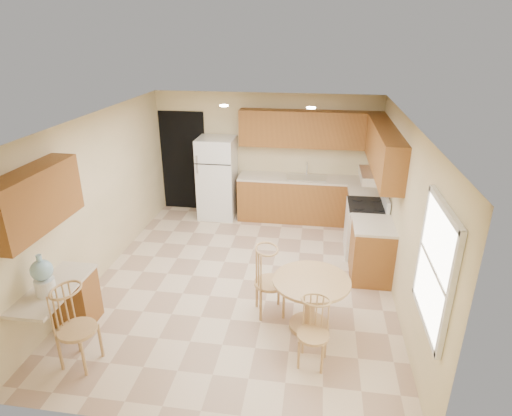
# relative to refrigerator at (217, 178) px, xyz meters

# --- Properties ---
(floor) EXTENTS (5.50, 5.50, 0.00)m
(floor) POSITION_rel_refrigerator_xyz_m (0.95, -2.40, -0.83)
(floor) COLOR beige
(floor) RESTS_ON ground
(ceiling) EXTENTS (4.50, 5.50, 0.02)m
(ceiling) POSITION_rel_refrigerator_xyz_m (0.95, -2.40, 1.67)
(ceiling) COLOR white
(ceiling) RESTS_ON wall_back
(wall_back) EXTENTS (4.50, 0.02, 2.50)m
(wall_back) POSITION_rel_refrigerator_xyz_m (0.95, 0.35, 0.42)
(wall_back) COLOR beige
(wall_back) RESTS_ON floor
(wall_front) EXTENTS (4.50, 0.02, 2.50)m
(wall_front) POSITION_rel_refrigerator_xyz_m (0.95, -5.15, 0.42)
(wall_front) COLOR beige
(wall_front) RESTS_ON floor
(wall_left) EXTENTS (0.02, 5.50, 2.50)m
(wall_left) POSITION_rel_refrigerator_xyz_m (-1.30, -2.40, 0.42)
(wall_left) COLOR beige
(wall_left) RESTS_ON floor
(wall_right) EXTENTS (0.02, 5.50, 2.50)m
(wall_right) POSITION_rel_refrigerator_xyz_m (3.20, -2.40, 0.42)
(wall_right) COLOR beige
(wall_right) RESTS_ON floor
(doorway) EXTENTS (0.90, 0.02, 2.10)m
(doorway) POSITION_rel_refrigerator_xyz_m (-0.80, 0.34, 0.22)
(doorway) COLOR black
(doorway) RESTS_ON floor
(base_cab_back) EXTENTS (2.75, 0.60, 0.87)m
(base_cab_back) POSITION_rel_refrigerator_xyz_m (1.83, 0.05, -0.39)
(base_cab_back) COLOR #925925
(base_cab_back) RESTS_ON floor
(counter_back) EXTENTS (2.75, 0.63, 0.04)m
(counter_back) POSITION_rel_refrigerator_xyz_m (1.83, 0.05, 0.06)
(counter_back) COLOR beige
(counter_back) RESTS_ON base_cab_back
(base_cab_right_a) EXTENTS (0.60, 0.59, 0.87)m
(base_cab_right_a) POSITION_rel_refrigerator_xyz_m (2.90, -0.54, -0.39)
(base_cab_right_a) COLOR #925925
(base_cab_right_a) RESTS_ON floor
(counter_right_a) EXTENTS (0.63, 0.59, 0.04)m
(counter_right_a) POSITION_rel_refrigerator_xyz_m (2.90, -0.54, 0.06)
(counter_right_a) COLOR beige
(counter_right_a) RESTS_ON base_cab_right_a
(base_cab_right_b) EXTENTS (0.60, 0.80, 0.87)m
(base_cab_right_b) POSITION_rel_refrigerator_xyz_m (2.90, -2.00, -0.39)
(base_cab_right_b) COLOR #925925
(base_cab_right_b) RESTS_ON floor
(counter_right_b) EXTENTS (0.63, 0.80, 0.04)m
(counter_right_b) POSITION_rel_refrigerator_xyz_m (2.90, -2.00, 0.06)
(counter_right_b) COLOR beige
(counter_right_b) RESTS_ON base_cab_right_b
(upper_cab_back) EXTENTS (2.75, 0.33, 0.70)m
(upper_cab_back) POSITION_rel_refrigerator_xyz_m (1.83, 0.19, 1.02)
(upper_cab_back) COLOR #925925
(upper_cab_back) RESTS_ON wall_back
(upper_cab_right) EXTENTS (0.33, 2.42, 0.70)m
(upper_cab_right) POSITION_rel_refrigerator_xyz_m (3.04, -1.19, 1.02)
(upper_cab_right) COLOR #925925
(upper_cab_right) RESTS_ON wall_right
(upper_cab_left) EXTENTS (0.33, 1.40, 0.70)m
(upper_cab_left) POSITION_rel_refrigerator_xyz_m (-1.13, -4.00, 1.02)
(upper_cab_left) COLOR #925925
(upper_cab_left) RESTS_ON wall_left
(sink) EXTENTS (0.78, 0.44, 0.01)m
(sink) POSITION_rel_refrigerator_xyz_m (1.80, 0.05, 0.08)
(sink) COLOR silver
(sink) RESTS_ON counter_back
(range_hood) EXTENTS (0.50, 0.76, 0.14)m
(range_hood) POSITION_rel_refrigerator_xyz_m (2.95, -1.22, 0.59)
(range_hood) COLOR silver
(range_hood) RESTS_ON upper_cab_right
(desk_pedestal) EXTENTS (0.48, 0.42, 0.72)m
(desk_pedestal) POSITION_rel_refrigerator_xyz_m (-1.05, -3.72, -0.47)
(desk_pedestal) COLOR #925925
(desk_pedestal) RESTS_ON floor
(desk_top) EXTENTS (0.50, 1.20, 0.04)m
(desk_top) POSITION_rel_refrigerator_xyz_m (-1.05, -4.10, -0.08)
(desk_top) COLOR beige
(desk_top) RESTS_ON desk_pedestal
(window) EXTENTS (0.06, 1.12, 1.30)m
(window) POSITION_rel_refrigerator_xyz_m (3.18, -4.25, 0.67)
(window) COLOR white
(window) RESTS_ON wall_right
(can_light_a) EXTENTS (0.14, 0.14, 0.02)m
(can_light_a) POSITION_rel_refrigerator_xyz_m (0.45, -1.20, 1.66)
(can_light_a) COLOR white
(can_light_a) RESTS_ON ceiling
(can_light_b) EXTENTS (0.14, 0.14, 0.02)m
(can_light_b) POSITION_rel_refrigerator_xyz_m (1.85, -1.20, 1.66)
(can_light_b) COLOR white
(can_light_b) RESTS_ON ceiling
(refrigerator) EXTENTS (0.73, 0.71, 1.66)m
(refrigerator) POSITION_rel_refrigerator_xyz_m (0.00, 0.00, 0.00)
(refrigerator) COLOR white
(refrigerator) RESTS_ON floor
(stove) EXTENTS (0.65, 0.76, 1.09)m
(stove) POSITION_rel_refrigerator_xyz_m (2.88, -1.22, -0.36)
(stove) COLOR white
(stove) RESTS_ON floor
(dining_table) EXTENTS (0.98, 0.98, 0.73)m
(dining_table) POSITION_rel_refrigerator_xyz_m (2.01, -3.41, -0.35)
(dining_table) COLOR tan
(dining_table) RESTS_ON floor
(chair_table_a) EXTENTS (0.44, 0.57, 0.99)m
(chair_table_a) POSITION_rel_refrigerator_xyz_m (1.46, -3.26, -0.22)
(chair_table_a) COLOR tan
(chair_table_a) RESTS_ON floor
(chair_table_b) EXTENTS (0.37, 0.38, 0.84)m
(chair_table_b) POSITION_rel_refrigerator_xyz_m (2.06, -4.14, -0.31)
(chair_table_b) COLOR tan
(chair_table_b) RESTS_ON floor
(chair_desk) EXTENTS (0.44, 0.57, 0.99)m
(chair_desk) POSITION_rel_refrigerator_xyz_m (-0.60, -4.54, -0.22)
(chair_desk) COLOR tan
(chair_desk) RESTS_ON floor
(water_crock) EXTENTS (0.25, 0.25, 0.51)m
(water_crock) POSITION_rel_refrigerator_xyz_m (-1.05, -4.24, 0.17)
(water_crock) COLOR white
(water_crock) RESTS_ON desk_top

